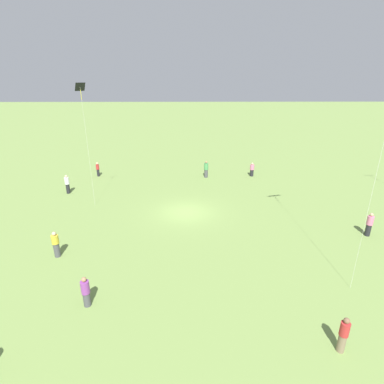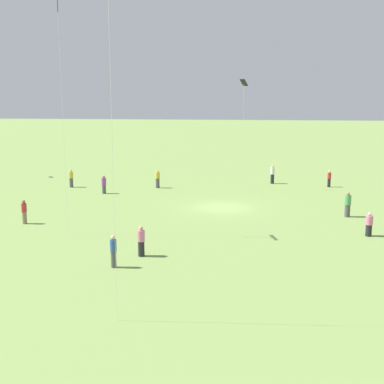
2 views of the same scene
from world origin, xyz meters
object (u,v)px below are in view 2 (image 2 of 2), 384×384
person_10 (329,179)px  picnic_bag_0 (51,177)px  person_3 (104,185)px  person_9 (272,174)px  person_0 (141,241)px  person_8 (158,179)px  kite_1 (244,88)px  person_6 (71,178)px  person_5 (24,212)px  person_11 (369,225)px  person_4 (113,251)px  person_2 (348,205)px

person_10 → picnic_bag_0: size_ratio=3.70×
person_3 → person_9: 16.83m
person_0 → person_10: bearing=68.4°
person_8 → person_9: (3.42, -11.06, 0.07)m
person_8 → person_9: person_9 is taller
kite_1 → picnic_bag_0: size_ratio=23.30×
person_3 → kite_1: 15.45m
person_3 → person_6: person_6 is taller
person_6 → kite_1: kite_1 is taller
person_5 → person_11: person_5 is taller
person_6 → person_8: bearing=168.5°
person_3 → person_4: 20.63m
person_8 → picnic_bag_0: 13.21m
person_6 → person_11: person_6 is taller
person_2 → person_5: 23.41m
person_2 → person_5: (-4.22, 23.03, -0.07)m
person_0 → picnic_bag_0: size_ratio=4.01×
person_10 → person_4: bearing=-77.6°
person_6 → person_8: (0.43, -8.34, -0.01)m
person_2 → person_3: (7.03, 20.24, -0.10)m
person_6 → kite_1: size_ratio=0.17×
person_3 → person_8: bearing=165.0°
person_3 → person_9: person_9 is taller
kite_1 → person_11: bearing=-144.3°
person_10 → kite_1: (-2.01, 8.36, 8.59)m
person_6 → kite_1: bearing=167.0°
person_3 → person_10: size_ratio=1.03×
person_2 → person_0: bearing=66.2°
person_4 → person_10: 29.28m
kite_1 → person_10: bearing=-68.6°
person_3 → person_10: 21.45m
person_5 → picnic_bag_0: 19.94m
person_8 → picnic_bag_0: person_8 is taller
person_5 → person_11: 23.42m
person_0 → person_4: (-2.06, 1.10, 0.04)m
person_5 → person_6: (14.06, 1.16, 0.01)m
person_10 → person_2: bearing=-49.1°
person_2 → person_9: person_2 is taller
person_0 → person_3: bearing=120.7°
person_2 → person_9: size_ratio=1.01×
person_5 → person_9: bearing=-131.3°
person_0 → picnic_bag_0: bearing=129.5°
kite_1 → person_6: bearing=99.4°
person_0 → person_11: size_ratio=1.12×
person_4 → kite_1: 25.49m
person_9 → person_2: bearing=153.5°
person_8 → person_0: bearing=14.3°
person_4 → person_10: bearing=122.2°
person_0 → person_9: (24.44, -8.67, 0.06)m
person_3 → person_4: size_ratio=0.94×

